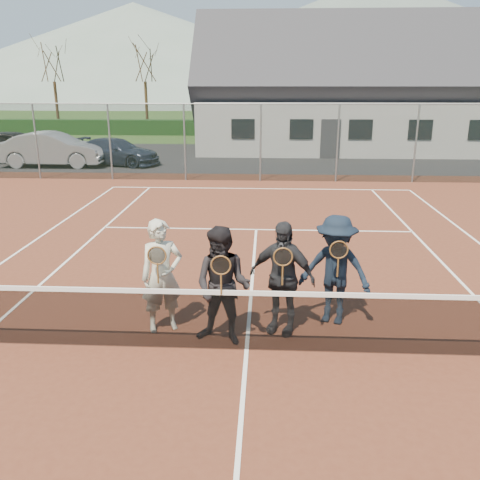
% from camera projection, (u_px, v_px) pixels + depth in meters
% --- Properties ---
extents(ground, '(220.00, 220.00, 0.00)m').
position_uv_depth(ground, '(262.00, 158.00, 26.55)').
color(ground, '#294719').
rests_on(ground, ground).
extents(court_surface, '(30.00, 30.00, 0.02)m').
position_uv_depth(court_surface, '(247.00, 351.00, 7.47)').
color(court_surface, '#562819').
rests_on(court_surface, ground).
extents(tarmac_carpark, '(40.00, 12.00, 0.01)m').
position_uv_depth(tarmac_carpark, '(186.00, 157.00, 26.75)').
color(tarmac_carpark, black).
rests_on(tarmac_carpark, ground).
extents(hedge_row, '(40.00, 1.20, 1.10)m').
position_uv_depth(hedge_row, '(264.00, 128.00, 37.83)').
color(hedge_row, black).
rests_on(hedge_row, ground).
extents(hill_west, '(110.00, 110.00, 18.00)m').
position_uv_depth(hill_west, '(136.00, 54.00, 96.64)').
color(hill_west, slate).
rests_on(hill_west, ground).
extents(hill_centre, '(120.00, 120.00, 22.00)m').
position_uv_depth(hill_centre, '(375.00, 42.00, 93.79)').
color(hill_centre, '#516159').
rests_on(hill_centre, ground).
extents(car_a, '(4.69, 2.01, 1.58)m').
position_uv_depth(car_a, '(13.00, 146.00, 25.01)').
color(car_a, black).
rests_on(car_a, ground).
extents(car_b, '(4.86, 1.77, 1.59)m').
position_uv_depth(car_b, '(53.00, 149.00, 23.68)').
color(car_b, '#92949A').
rests_on(car_b, ground).
extents(car_c, '(4.62, 2.87, 1.25)m').
position_uv_depth(car_c, '(116.00, 152.00, 24.21)').
color(car_c, '#1C2438').
rests_on(car_c, ground).
extents(court_markings, '(11.03, 23.83, 0.01)m').
position_uv_depth(court_markings, '(247.00, 350.00, 7.47)').
color(court_markings, white).
rests_on(court_markings, court_surface).
extents(tennis_net, '(11.68, 0.08, 1.10)m').
position_uv_depth(tennis_net, '(247.00, 318.00, 7.32)').
color(tennis_net, slate).
rests_on(tennis_net, ground).
extents(perimeter_fence, '(30.07, 0.07, 3.02)m').
position_uv_depth(perimeter_fence, '(261.00, 143.00, 19.90)').
color(perimeter_fence, slate).
rests_on(perimeter_fence, ground).
extents(clubhouse, '(15.60, 8.20, 7.70)m').
position_uv_depth(clubhouse, '(334.00, 79.00, 28.97)').
color(clubhouse, silver).
rests_on(clubhouse, ground).
extents(tree_a, '(3.20, 3.20, 7.77)m').
position_uv_depth(tree_a, '(52.00, 54.00, 38.03)').
color(tree_a, '#342012').
rests_on(tree_a, ground).
extents(tree_b, '(3.20, 3.20, 7.77)m').
position_uv_depth(tree_b, '(144.00, 54.00, 37.67)').
color(tree_b, '#332212').
rests_on(tree_b, ground).
extents(tree_c, '(3.20, 3.20, 7.77)m').
position_uv_depth(tree_c, '(292.00, 54.00, 37.12)').
color(tree_c, '#3A2115').
rests_on(tree_c, ground).
extents(tree_d, '(3.20, 3.20, 7.77)m').
position_uv_depth(tree_d, '(431.00, 53.00, 36.62)').
color(tree_d, '#392214').
rests_on(tree_d, ground).
extents(player_a, '(0.77, 0.66, 1.80)m').
position_uv_depth(player_a, '(162.00, 276.00, 7.86)').
color(player_a, beige).
rests_on(player_a, court_surface).
extents(player_b, '(1.03, 0.89, 1.80)m').
position_uv_depth(player_b, '(223.00, 286.00, 7.46)').
color(player_b, black).
rests_on(player_b, court_surface).
extents(player_c, '(1.14, 0.80, 1.80)m').
position_uv_depth(player_c, '(282.00, 277.00, 7.80)').
color(player_c, '#232428').
rests_on(player_c, court_surface).
extents(player_d, '(1.32, 1.02, 1.80)m').
position_uv_depth(player_d, '(335.00, 270.00, 8.11)').
color(player_d, black).
rests_on(player_d, court_surface).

